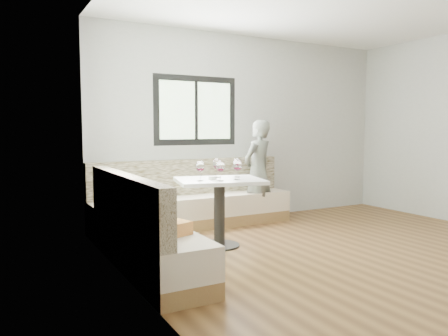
% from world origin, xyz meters
% --- Properties ---
extents(room, '(5.01, 5.01, 2.81)m').
position_xyz_m(room, '(-0.08, 0.08, 1.41)').
color(room, brown).
rests_on(room, ground).
extents(banquette, '(2.90, 2.80, 0.95)m').
position_xyz_m(banquette, '(-1.59, 1.62, 0.33)').
color(banquette, olive).
rests_on(banquette, ground).
extents(table, '(1.13, 0.97, 0.80)m').
position_xyz_m(table, '(-1.21, 1.19, 0.60)').
color(table, black).
rests_on(table, ground).
extents(person, '(0.65, 0.54, 1.52)m').
position_xyz_m(person, '(-0.06, 2.13, 0.76)').
color(person, '#62675D').
rests_on(person, ground).
extents(olive_ramekin, '(0.09, 0.09, 0.04)m').
position_xyz_m(olive_ramekin, '(-1.30, 1.18, 0.82)').
color(olive_ramekin, white).
rests_on(olive_ramekin, table).
extents(wine_glass_a, '(0.10, 0.10, 0.22)m').
position_xyz_m(wine_glass_a, '(-1.50, 1.11, 0.96)').
color(wine_glass_a, white).
rests_on(wine_glass_a, table).
extents(wine_glass_b, '(0.10, 0.10, 0.22)m').
position_xyz_m(wine_glass_b, '(-1.30, 0.98, 0.96)').
color(wine_glass_b, white).
rests_on(wine_glass_b, table).
extents(wine_glass_c, '(0.10, 0.10, 0.22)m').
position_xyz_m(wine_glass_c, '(-1.07, 1.01, 0.96)').
color(wine_glass_c, white).
rests_on(wine_glass_c, table).
extents(wine_glass_d, '(0.10, 0.10, 0.22)m').
position_xyz_m(wine_glass_d, '(-1.17, 1.33, 0.96)').
color(wine_glass_d, white).
rests_on(wine_glass_d, table).
extents(wine_glass_e, '(0.10, 0.10, 0.22)m').
position_xyz_m(wine_glass_e, '(-0.94, 1.24, 0.96)').
color(wine_glass_e, white).
rests_on(wine_glass_e, table).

